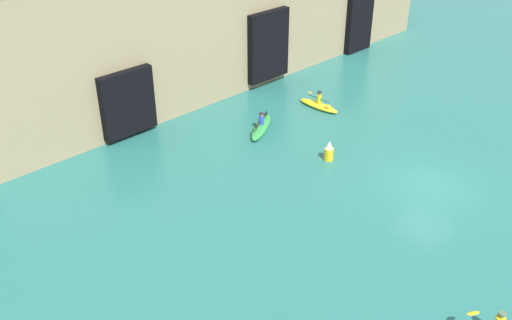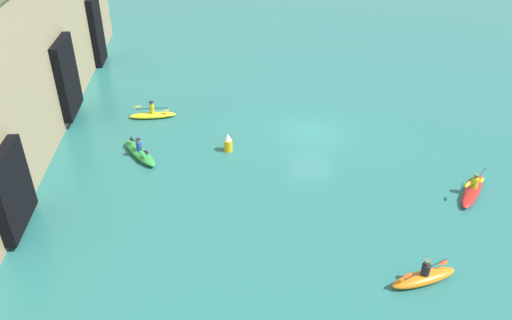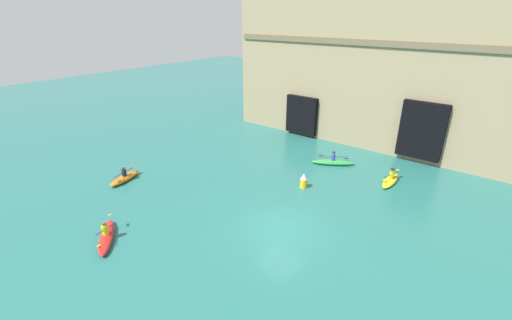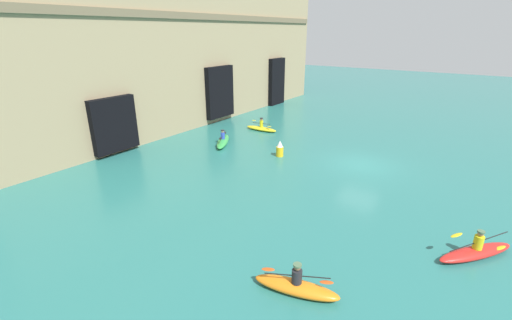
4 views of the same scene
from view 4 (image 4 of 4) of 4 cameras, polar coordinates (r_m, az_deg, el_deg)
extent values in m
plane|color=#28706B|center=(22.98, 17.17, -0.79)|extent=(120.00, 120.00, 0.00)
cube|color=#9E8966|center=(33.26, -11.05, 20.47)|extent=(36.34, 5.04, 16.23)
cube|color=brown|center=(31.51, -7.61, 22.58)|extent=(35.62, 0.24, 0.50)
cube|color=black|center=(25.32, -22.68, 5.48)|extent=(3.27, 0.70, 3.71)
cube|color=black|center=(32.33, -6.19, 11.20)|extent=(3.40, 0.70, 4.62)
cube|color=black|center=(40.40, 3.34, 12.92)|extent=(2.78, 0.70, 5.17)
ellipsoid|color=yellow|center=(29.57, 0.90, 5.23)|extent=(0.81, 2.95, 0.33)
cylinder|color=gold|center=(29.46, 0.91, 6.06)|extent=(0.30, 0.30, 0.56)
sphere|color=#9E704C|center=(29.36, 0.91, 6.81)|extent=(0.22, 0.22, 0.22)
cylinder|color=#232328|center=(29.34, 0.91, 6.98)|extent=(0.28, 0.28, 0.06)
cylinder|color=black|center=(29.45, 0.91, 6.12)|extent=(0.42, 2.04, 0.26)
ellipsoid|color=yellow|center=(30.05, -0.34, 6.61)|extent=(0.26, 0.47, 0.10)
ellipsoid|color=yellow|center=(28.86, 2.21, 5.60)|extent=(0.26, 0.47, 0.10)
ellipsoid|color=red|center=(15.84, 32.75, -12.83)|extent=(3.12, 2.62, 0.37)
cylinder|color=gold|center=(15.62, 33.08, -11.42)|extent=(0.34, 0.34, 0.54)
sphere|color=#9E704C|center=(15.44, 33.35, -10.22)|extent=(0.21, 0.21, 0.21)
cylinder|color=#4C6B4C|center=(15.40, 33.42, -9.94)|extent=(0.27, 0.27, 0.06)
cylinder|color=black|center=(15.61, 33.10, -11.33)|extent=(1.38, 1.66, 0.79)
ellipsoid|color=yellow|center=(16.34, 35.55, -11.85)|extent=(0.41, 0.45, 0.19)
ellipsoid|color=yellow|center=(14.91, 30.43, -10.75)|extent=(0.41, 0.45, 0.19)
ellipsoid|color=green|center=(26.09, -5.53, 3.10)|extent=(3.33, 2.43, 0.41)
cylinder|color=#2D47B7|center=(25.96, -5.57, 4.03)|extent=(0.31, 0.31, 0.47)
sphere|color=tan|center=(25.87, -5.59, 4.76)|extent=(0.22, 0.22, 0.22)
cylinder|color=#232328|center=(25.84, -5.60, 4.95)|extent=(0.27, 0.27, 0.06)
cylinder|color=black|center=(25.96, -5.57, 4.08)|extent=(1.99, 1.16, 0.21)
ellipsoid|color=black|center=(26.94, -5.18, 4.54)|extent=(0.47, 0.38, 0.08)
ellipsoid|color=black|center=(24.98, -5.99, 3.58)|extent=(0.47, 0.38, 0.08)
ellipsoid|color=orange|center=(12.02, 6.73, -20.35)|extent=(1.36, 2.93, 0.42)
cylinder|color=#232328|center=(11.73, 6.83, -18.70)|extent=(0.34, 0.34, 0.48)
sphere|color=brown|center=(11.51, 6.90, -17.34)|extent=(0.23, 0.23, 0.23)
cylinder|color=#4C6B4C|center=(11.45, 6.92, -16.97)|extent=(0.28, 0.28, 0.06)
cylinder|color=black|center=(11.71, 6.83, -18.61)|extent=(0.82, 2.00, 0.22)
ellipsoid|color=#D84C19|center=(11.76, 2.04, -17.75)|extent=(0.33, 0.48, 0.09)
ellipsoid|color=#D84C19|center=(11.74, 11.68, -19.34)|extent=(0.33, 0.48, 0.09)
cylinder|color=yellow|center=(23.44, 3.97, 1.43)|extent=(0.50, 0.50, 0.68)
cone|color=white|center=(23.27, 4.01, 2.71)|extent=(0.42, 0.42, 0.43)
camera|label=1|loc=(8.86, 156.42, 34.88)|focal=40.00mm
camera|label=2|loc=(14.60, -90.32, 27.74)|focal=35.00mm
camera|label=3|loc=(30.89, 53.15, 19.43)|focal=24.00mm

